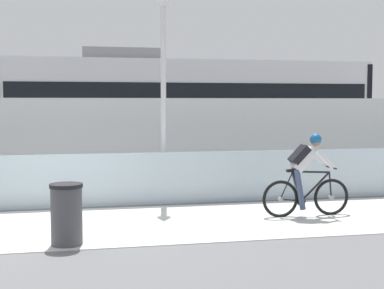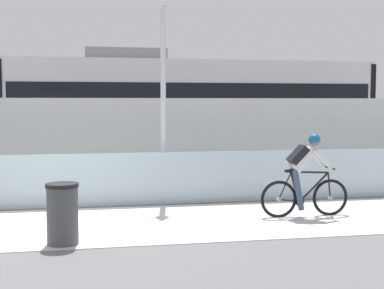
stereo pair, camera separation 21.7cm
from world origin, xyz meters
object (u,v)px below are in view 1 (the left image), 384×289
tram (187,113)px  lamp_post_antenna (163,53)px  cyclist_on_bike (306,175)px  trash_bin (67,214)px

tram → lamp_post_antenna: size_ratio=2.13×
cyclist_on_bike → trash_bin: size_ratio=1.84×
tram → trash_bin: tram is taller
cyclist_on_bike → lamp_post_antenna: lamp_post_antenna is taller
lamp_post_antenna → trash_bin: lamp_post_antenna is taller
cyclist_on_bike → trash_bin: cyclist_on_bike is taller
cyclist_on_bike → tram: bearing=98.1°
cyclist_on_bike → trash_bin: 4.66m
lamp_post_antenna → trash_bin: size_ratio=5.42×
tram → lamp_post_antenna: bearing=-107.4°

